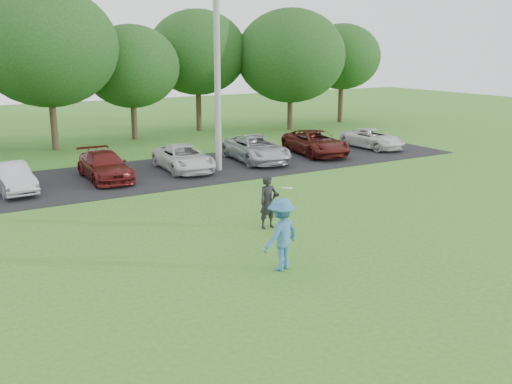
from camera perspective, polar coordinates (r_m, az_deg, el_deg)
ground at (r=14.57m, az=7.15°, el=-7.90°), size 100.00×100.00×0.00m
parking_lot at (r=25.61m, az=-10.97°, el=1.72°), size 32.00×6.50×0.03m
utility_pole at (r=25.54m, az=-3.92°, el=13.13°), size 0.28×0.28×9.94m
frisbee_player at (r=14.31m, az=2.53°, el=-4.24°), size 1.36×1.05×2.14m
camera_bystander at (r=17.58m, az=1.22°, el=-1.00°), size 0.63×0.45×1.67m
parked_cars at (r=26.22m, az=-6.57°, el=3.52°), size 28.07×4.72×1.25m
tree_row at (r=34.77m, az=-14.66°, el=12.91°), size 42.39×9.85×8.64m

